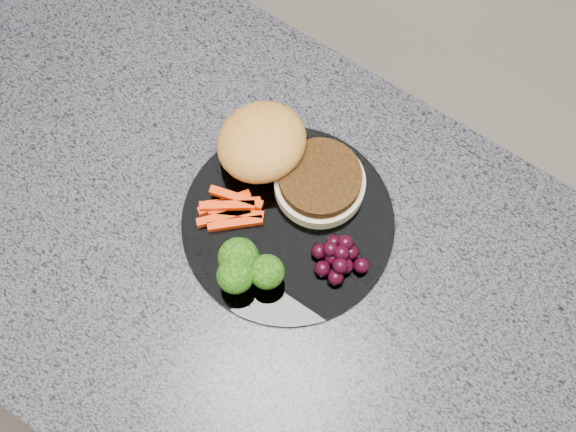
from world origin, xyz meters
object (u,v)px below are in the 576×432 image
object	(u,v)px
plate	(288,223)
grape_bunch	(338,258)
island_cabinet	(226,316)
burger	(282,158)

from	to	relation	value
plate	grape_bunch	distance (m)	0.08
plate	island_cabinet	bearing A→B (deg)	-145.91
plate	burger	bearing A→B (deg)	129.68
plate	burger	world-z (taller)	burger
plate	grape_bunch	size ratio (longest dim) A/B	3.72
plate	grape_bunch	bearing A→B (deg)	-6.08
burger	grape_bunch	distance (m)	0.14
island_cabinet	burger	xyz separation A→B (m)	(0.04, 0.12, 0.50)
plate	burger	distance (m)	0.08
plate	grape_bunch	world-z (taller)	grape_bunch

